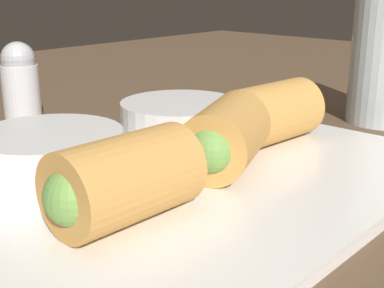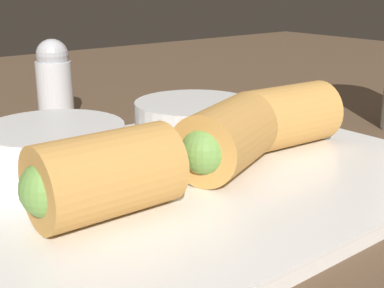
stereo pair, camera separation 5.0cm
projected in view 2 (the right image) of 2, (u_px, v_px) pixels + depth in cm
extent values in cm
cube|color=brown|center=(173.00, 206.00, 35.84)|extent=(180.00, 140.00, 2.00)
cube|color=white|center=(192.00, 183.00, 35.48)|extent=(31.13, 23.78, 1.20)
cube|color=white|center=(192.00, 173.00, 35.26)|extent=(32.37, 24.74, 0.30)
cylinder|color=#D19347|center=(106.00, 175.00, 27.96)|extent=(7.69, 4.70, 4.56)
sphere|color=#6B9E47|center=(49.00, 189.00, 26.13)|extent=(2.97, 2.97, 2.97)
cylinder|color=#D19347|center=(228.00, 137.00, 34.65)|extent=(8.80, 7.21, 4.56)
sphere|color=#6B9E47|center=(207.00, 150.00, 32.01)|extent=(2.97, 2.97, 2.97)
cylinder|color=#D19347|center=(285.00, 116.00, 39.75)|extent=(7.91, 5.09, 4.56)
sphere|color=#56843D|center=(253.00, 122.00, 38.05)|extent=(2.97, 2.97, 2.97)
cylinder|color=white|center=(195.00, 120.00, 41.66)|extent=(9.31, 9.31, 3.01)
cylinder|color=maroon|center=(195.00, 105.00, 41.29)|extent=(7.63, 7.63, 0.54)
cylinder|color=white|center=(54.00, 148.00, 34.89)|extent=(9.31, 9.31, 3.01)
cylinder|color=maroon|center=(52.00, 130.00, 34.52)|extent=(7.63, 7.63, 0.54)
cylinder|color=silver|center=(55.00, 92.00, 52.21)|extent=(3.44, 3.44, 5.94)
sphere|color=#B7B7BC|center=(52.00, 55.00, 51.14)|extent=(3.10, 3.10, 3.10)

